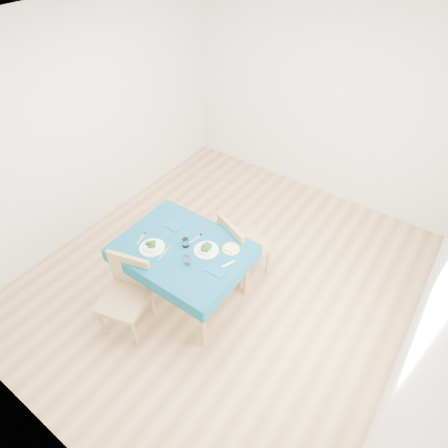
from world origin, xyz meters
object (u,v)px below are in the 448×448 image
Objects in this scene: bowl_near at (152,245)px; bowl_far at (206,248)px; chair_far at (246,235)px; side_plate at (231,249)px; table at (185,272)px; chair_near at (121,291)px.

bowl_far is at bearing 31.76° from bowl_near.
side_plate is at bearing 121.55° from chair_far.
table is at bearing -147.39° from side_plate.
bowl_far reaches higher than table.
bowl_near is (-0.24, -0.18, 0.42)m from table.
chair_far is at bearing 51.13° from chair_near.
chair_far is (0.34, 0.68, 0.20)m from table.
chair_near is 1.14m from side_plate.
bowl_near is 1.03× the size of bowl_far.
chair_near is 0.53m from bowl_near.
chair_far is at bearing 63.37° from table.
chair_far reaches higher than side_plate.
chair_far is 4.55× the size of bowl_near.
table is at bearing -154.22° from bowl_far.
side_plate is (0.07, -0.41, 0.18)m from chair_far.
table is at bearing 84.70° from chair_far.
bowl_near is at bearing 75.29° from chair_near.
side_plate is at bearing 32.61° from table.
table is 5.07× the size of bowl_near.
bowl_near is (-0.58, -0.86, 0.21)m from chair_far.
side_plate is (0.66, 0.45, -0.03)m from bowl_near.
bowl_near is 0.79m from side_plate.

